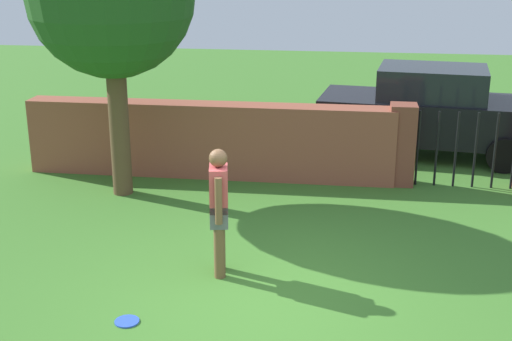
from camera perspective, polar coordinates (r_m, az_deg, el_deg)
ground_plane at (r=8.17m, az=0.40°, el=-10.60°), size 40.00×40.00×0.00m
brick_wall at (r=12.22m, az=-3.89°, el=2.52°), size 6.47×0.50×1.31m
person at (r=8.44m, az=-3.07°, el=-2.95°), size 0.28×0.53×1.62m
fence_gate at (r=12.13m, az=16.91°, el=1.85°), size 2.56×0.44×1.40m
car at (r=13.88m, az=14.15°, el=4.77°), size 4.38×2.32×1.72m
frisbee_blue at (r=7.86m, az=-10.58°, el=-12.12°), size 0.27×0.27×0.02m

